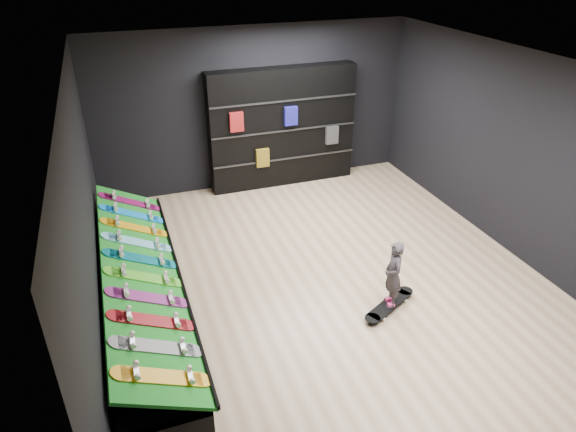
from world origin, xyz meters
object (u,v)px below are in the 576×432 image
object	(u,v)px
back_shelving	(282,128)
child	(392,286)
display_rack	(143,300)
floor_skateboard	(389,306)

from	to	relation	value
back_shelving	child	xyz separation A→B (m)	(0.02, -4.27, -0.76)
display_rack	back_shelving	xyz separation A→B (m)	(3.04, 3.32, 0.88)
back_shelving	floor_skateboard	bearing A→B (deg)	-89.67
display_rack	floor_skateboard	xyz separation A→B (m)	(3.07, -0.95, -0.21)
display_rack	back_shelving	bearing A→B (deg)	47.49
child	floor_skateboard	bearing A→B (deg)	180.00
display_rack	child	size ratio (longest dim) A/B	8.07
back_shelving	child	distance (m)	4.33
back_shelving	display_rack	bearing A→B (deg)	-132.51
back_shelving	floor_skateboard	world-z (taller)	back_shelving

